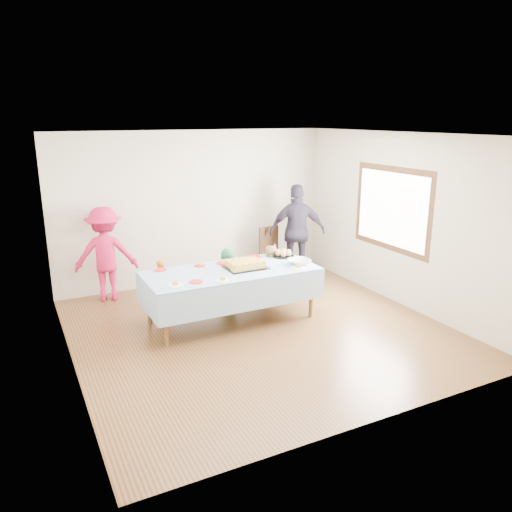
# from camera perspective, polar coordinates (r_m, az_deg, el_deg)

# --- Properties ---
(ground) EXTENTS (5.00, 5.00, 0.00)m
(ground) POSITION_cam_1_polar(r_m,az_deg,el_deg) (7.18, 0.33, -8.37)
(ground) COLOR #4D2E16
(ground) RESTS_ON ground
(room_walls) EXTENTS (5.04, 5.04, 2.72)m
(room_walls) POSITION_cam_1_polar(r_m,az_deg,el_deg) (6.68, 0.75, 5.74)
(room_walls) COLOR #BDB49A
(room_walls) RESTS_ON ground
(party_table) EXTENTS (2.50, 1.10, 0.78)m
(party_table) POSITION_cam_1_polar(r_m,az_deg,el_deg) (7.24, -2.89, -2.02)
(party_table) COLOR brown
(party_table) RESTS_ON ground
(birthday_cake) EXTENTS (0.58, 0.45, 0.10)m
(birthday_cake) POSITION_cam_1_polar(r_m,az_deg,el_deg) (7.30, -1.23, -1.00)
(birthday_cake) COLOR black
(birthday_cake) RESTS_ON party_table
(rolls_tray) EXTENTS (0.35, 0.35, 0.11)m
(rolls_tray) POSITION_cam_1_polar(r_m,az_deg,el_deg) (7.90, 3.14, 0.26)
(rolls_tray) COLOR black
(rolls_tray) RESTS_ON party_table
(punch_bowl) EXTENTS (0.33, 0.33, 0.08)m
(punch_bowl) POSITION_cam_1_polar(r_m,az_deg,el_deg) (7.50, 4.97, -0.67)
(punch_bowl) COLOR silver
(punch_bowl) RESTS_ON party_table
(party_hat) EXTENTS (0.11, 0.11, 0.19)m
(party_hat) POSITION_cam_1_polar(r_m,az_deg,el_deg) (7.98, 2.16, 0.80)
(party_hat) COLOR white
(party_hat) RESTS_ON party_table
(fork_pile) EXTENTS (0.24, 0.18, 0.07)m
(fork_pile) POSITION_cam_1_polar(r_m,az_deg,el_deg) (7.33, 1.77, -1.08)
(fork_pile) COLOR white
(fork_pile) RESTS_ON party_table
(plate_red_far_a) EXTENTS (0.19, 0.19, 0.01)m
(plate_red_far_a) POSITION_cam_1_polar(r_m,az_deg,el_deg) (7.34, -10.87, -1.55)
(plate_red_far_a) COLOR red
(plate_red_far_a) RESTS_ON party_table
(plate_red_far_b) EXTENTS (0.17, 0.17, 0.01)m
(plate_red_far_b) POSITION_cam_1_polar(r_m,az_deg,el_deg) (7.45, -6.44, -1.09)
(plate_red_far_b) COLOR red
(plate_red_far_b) RESTS_ON party_table
(plate_red_far_c) EXTENTS (0.19, 0.19, 0.01)m
(plate_red_far_c) POSITION_cam_1_polar(r_m,az_deg,el_deg) (7.55, -3.92, -0.82)
(plate_red_far_c) COLOR red
(plate_red_far_c) RESTS_ON party_table
(plate_red_far_d) EXTENTS (0.18, 0.18, 0.01)m
(plate_red_far_d) POSITION_cam_1_polar(r_m,az_deg,el_deg) (7.88, -0.05, -0.06)
(plate_red_far_d) COLOR red
(plate_red_far_d) RESTS_ON party_table
(plate_red_near) EXTENTS (0.18, 0.18, 0.01)m
(plate_red_near) POSITION_cam_1_polar(r_m,az_deg,el_deg) (6.74, -6.87, -2.94)
(plate_red_near) COLOR red
(plate_red_near) RESTS_ON party_table
(plate_white_left) EXTENTS (0.21, 0.21, 0.01)m
(plate_white_left) POSITION_cam_1_polar(r_m,az_deg,el_deg) (6.64, -9.21, -3.32)
(plate_white_left) COLOR white
(plate_white_left) RESTS_ON party_table
(plate_white_mid) EXTENTS (0.20, 0.20, 0.01)m
(plate_white_mid) POSITION_cam_1_polar(r_m,az_deg,el_deg) (6.76, -3.85, -2.80)
(plate_white_mid) COLOR white
(plate_white_mid) RESTS_ON party_table
(plate_white_right) EXTENTS (0.22, 0.22, 0.01)m
(plate_white_right) POSITION_cam_1_polar(r_m,az_deg,el_deg) (7.32, 4.93, -1.37)
(plate_white_right) COLOR white
(plate_white_right) RESTS_ON party_table
(dining_chair) EXTENTS (0.47, 0.47, 0.96)m
(dining_chair) POSITION_cam_1_polar(r_m,az_deg,el_deg) (9.26, 1.85, 0.72)
(dining_chair) COLOR black
(dining_chair) RESTS_ON ground
(toddler_left) EXTENTS (0.32, 0.26, 0.75)m
(toddler_left) POSITION_cam_1_polar(r_m,az_deg,el_deg) (8.09, -10.80, -2.96)
(toddler_left) COLOR orange
(toddler_left) RESTS_ON ground
(toddler_mid) EXTENTS (0.50, 0.43, 0.87)m
(toddler_mid) POSITION_cam_1_polar(r_m,az_deg,el_deg) (8.17, -3.18, -2.07)
(toddler_mid) COLOR #23693C
(toddler_mid) RESTS_ON ground
(toddler_right) EXTENTS (0.56, 0.50, 0.95)m
(toddler_right) POSITION_cam_1_polar(r_m,az_deg,el_deg) (8.03, 1.51, -2.07)
(toddler_right) COLOR tan
(toddler_right) RESTS_ON ground
(adult_left) EXTENTS (1.10, 0.78, 1.55)m
(adult_left) POSITION_cam_1_polar(r_m,az_deg,el_deg) (8.42, -16.80, 0.20)
(adult_left) COLOR #C21844
(adult_left) RESTS_ON ground
(adult_right) EXTENTS (1.11, 0.78, 1.75)m
(adult_right) POSITION_cam_1_polar(r_m,az_deg,el_deg) (9.22, 4.72, 2.80)
(adult_right) COLOR #2A2634
(adult_right) RESTS_ON ground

